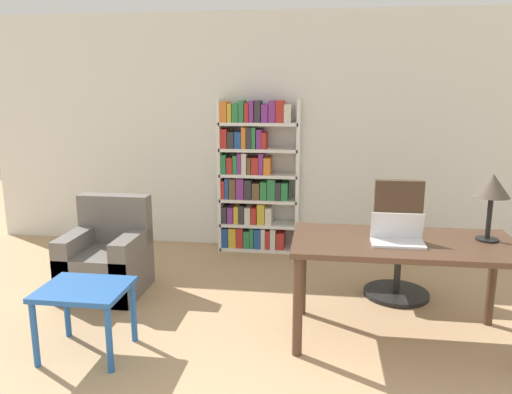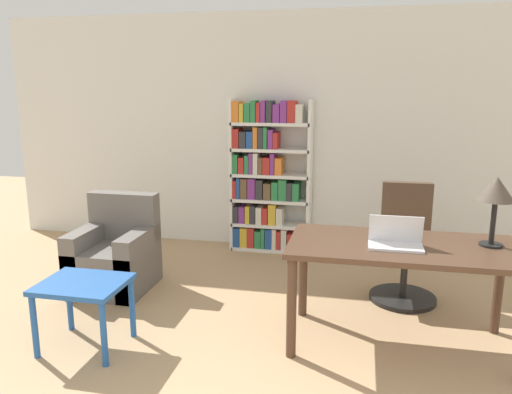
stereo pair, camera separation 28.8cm
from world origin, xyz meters
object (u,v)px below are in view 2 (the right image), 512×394
at_px(desk, 402,258).
at_px(office_chair, 405,251).
at_px(bookshelf, 266,179).
at_px(table_lamp, 496,192).
at_px(armchair, 115,258).
at_px(side_table_blue, 83,293).
at_px(laptop, 396,240).

height_order(desk, office_chair, office_chair).
relative_size(desk, bookshelf, 0.93).
xyz_separation_m(table_lamp, office_chair, (-0.50, 0.79, -0.72)).
xyz_separation_m(table_lamp, armchair, (-3.15, 0.46, -0.87)).
height_order(desk, armchair, armchair).
bearing_deg(side_table_blue, laptop, 11.71).
height_order(laptop, office_chair, office_chair).
relative_size(office_chair, armchair, 1.19).
bearing_deg(bookshelf, side_table_blue, -108.80).
xyz_separation_m(laptop, table_lamp, (0.66, 0.16, 0.34)).
distance_m(desk, table_lamp, 0.78).
distance_m(armchair, bookshelf, 1.92).
distance_m(office_chair, bookshelf, 1.88).
distance_m(side_table_blue, armchair, 1.13).
xyz_separation_m(office_chair, armchair, (-2.65, -0.34, -0.15)).
relative_size(table_lamp, bookshelf, 0.28).
bearing_deg(table_lamp, desk, -170.89).
relative_size(armchair, bookshelf, 0.50).
height_order(table_lamp, side_table_blue, table_lamp).
distance_m(desk, armchair, 2.64).
distance_m(laptop, office_chair, 1.04).
xyz_separation_m(armchair, bookshelf, (1.17, 1.42, 0.55)).
bearing_deg(side_table_blue, armchair, 106.57).
xyz_separation_m(table_lamp, bookshelf, (-1.99, 1.88, -0.32)).
height_order(armchair, bookshelf, bookshelf).
distance_m(laptop, bookshelf, 2.44).
height_order(laptop, side_table_blue, laptop).
height_order(table_lamp, office_chair, table_lamp).
distance_m(desk, side_table_blue, 2.31).
bearing_deg(side_table_blue, office_chair, 31.16).
height_order(desk, side_table_blue, desk).
xyz_separation_m(desk, table_lamp, (0.60, 0.10, 0.49)).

